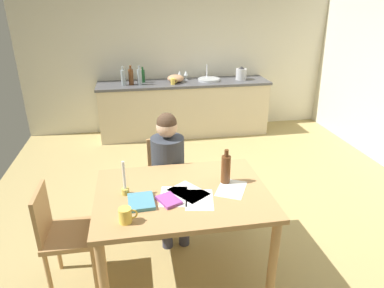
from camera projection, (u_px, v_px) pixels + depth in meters
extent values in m
cube|color=tan|center=(214.00, 205.00, 3.89)|extent=(5.20, 5.20, 0.04)
cube|color=beige|center=(181.00, 54.00, 5.72)|extent=(5.20, 0.12, 2.60)
cube|color=beige|center=(184.00, 109.00, 5.74)|extent=(2.77, 0.60, 0.86)
cube|color=#4C4C51|center=(184.00, 83.00, 5.56)|extent=(2.81, 0.64, 0.04)
cube|color=tan|center=(182.00, 194.00, 2.70)|extent=(1.37, 0.99, 0.04)
cylinder|color=tan|center=(104.00, 281.00, 2.36)|extent=(0.07, 0.07, 0.71)
cylinder|color=tan|center=(273.00, 259.00, 2.55)|extent=(0.07, 0.07, 0.71)
cylinder|color=tan|center=(110.00, 210.00, 3.14)|extent=(0.07, 0.07, 0.71)
cylinder|color=tan|center=(239.00, 198.00, 3.34)|extent=(0.07, 0.07, 0.71)
cube|color=tan|center=(168.00, 182.00, 3.41)|extent=(0.42, 0.42, 0.04)
cube|color=tan|center=(165.00, 156.00, 3.49)|extent=(0.36, 0.05, 0.40)
cylinder|color=tan|center=(154.00, 214.00, 3.32)|extent=(0.04, 0.04, 0.45)
cylinder|color=tan|center=(188.00, 209.00, 3.39)|extent=(0.04, 0.04, 0.45)
cylinder|color=tan|center=(151.00, 195.00, 3.62)|extent=(0.04, 0.04, 0.45)
cylinder|color=tan|center=(182.00, 192.00, 3.69)|extent=(0.04, 0.04, 0.45)
cylinder|color=#333842|center=(168.00, 162.00, 3.30)|extent=(0.33, 0.33, 0.50)
sphere|color=#D8AD8C|center=(167.00, 127.00, 3.15)|extent=(0.20, 0.20, 0.20)
sphere|color=#473323|center=(167.00, 123.00, 3.14)|extent=(0.19, 0.19, 0.19)
cylinder|color=#383847|center=(163.00, 195.00, 3.21)|extent=(0.15, 0.39, 0.13)
cylinder|color=#383847|center=(167.00, 226.00, 3.13)|extent=(0.10, 0.10, 0.45)
cylinder|color=#383847|center=(180.00, 193.00, 3.24)|extent=(0.15, 0.39, 0.13)
cylinder|color=#383847|center=(184.00, 224.00, 3.16)|extent=(0.10, 0.10, 0.45)
cube|color=tan|center=(71.00, 234.00, 2.64)|extent=(0.40, 0.40, 0.04)
cube|color=tan|center=(42.00, 214.00, 2.53)|extent=(0.03, 0.36, 0.40)
cylinder|color=tan|center=(95.00, 271.00, 2.61)|extent=(0.04, 0.04, 0.46)
cylinder|color=tan|center=(99.00, 242.00, 2.92)|extent=(0.04, 0.04, 0.46)
cylinder|color=tan|center=(49.00, 277.00, 2.56)|extent=(0.04, 0.04, 0.46)
cylinder|color=tan|center=(58.00, 247.00, 2.87)|extent=(0.04, 0.04, 0.46)
cylinder|color=#F2CC4C|center=(125.00, 215.00, 2.31)|extent=(0.09, 0.09, 0.11)
torus|color=#F2CC4C|center=(132.00, 214.00, 2.31)|extent=(0.07, 0.01, 0.07)
cylinder|color=gold|center=(125.00, 191.00, 2.65)|extent=(0.06, 0.06, 0.05)
cylinder|color=white|center=(124.00, 175.00, 2.60)|extent=(0.02, 0.02, 0.24)
cube|color=#974497|center=(169.00, 200.00, 2.56)|extent=(0.20, 0.22, 0.02)
cube|color=teal|center=(141.00, 202.00, 2.54)|extent=(0.20, 0.24, 0.03)
cube|color=white|center=(231.00, 189.00, 2.74)|extent=(0.32, 0.36, 0.00)
cube|color=white|center=(199.00, 200.00, 2.59)|extent=(0.26, 0.33, 0.00)
cube|color=white|center=(174.00, 196.00, 2.63)|extent=(0.26, 0.33, 0.00)
cube|color=white|center=(189.00, 192.00, 2.69)|extent=(0.34, 0.36, 0.00)
cylinder|color=#593319|center=(226.00, 170.00, 2.79)|extent=(0.08, 0.08, 0.24)
cylinder|color=#593319|center=(226.00, 153.00, 2.73)|extent=(0.03, 0.03, 0.06)
cylinder|color=#B2B7BC|center=(209.00, 80.00, 5.61)|extent=(0.36, 0.36, 0.04)
cylinder|color=silver|center=(207.00, 72.00, 5.71)|extent=(0.02, 0.02, 0.24)
cylinder|color=#8C999E|center=(123.00, 78.00, 5.29)|extent=(0.07, 0.07, 0.24)
cylinder|color=#8C999E|center=(123.00, 68.00, 5.23)|extent=(0.03, 0.03, 0.06)
cylinder|color=#593319|center=(131.00, 77.00, 5.32)|extent=(0.08, 0.08, 0.24)
cylinder|color=#593319|center=(130.00, 67.00, 5.26)|extent=(0.03, 0.03, 0.06)
cylinder|color=#8C999E|center=(140.00, 77.00, 5.32)|extent=(0.07, 0.07, 0.24)
cylinder|color=#8C999E|center=(139.00, 68.00, 5.26)|extent=(0.03, 0.03, 0.06)
cylinder|color=#194C23|center=(143.00, 76.00, 5.48)|extent=(0.07, 0.07, 0.20)
cylinder|color=#194C23|center=(142.00, 69.00, 5.43)|extent=(0.03, 0.03, 0.05)
ellipsoid|color=tan|center=(176.00, 78.00, 5.51)|extent=(0.27, 0.27, 0.12)
cylinder|color=#B7BABF|center=(241.00, 74.00, 5.67)|extent=(0.18, 0.18, 0.18)
cone|color=#262628|center=(242.00, 68.00, 5.63)|extent=(0.11, 0.11, 0.04)
cylinder|color=silver|center=(186.00, 80.00, 5.69)|extent=(0.06, 0.06, 0.00)
cylinder|color=silver|center=(186.00, 77.00, 5.68)|extent=(0.01, 0.01, 0.07)
cone|color=silver|center=(186.00, 73.00, 5.65)|extent=(0.07, 0.07, 0.08)
cylinder|color=silver|center=(180.00, 80.00, 5.68)|extent=(0.06, 0.06, 0.00)
cylinder|color=silver|center=(180.00, 78.00, 5.66)|extent=(0.01, 0.01, 0.07)
cone|color=silver|center=(180.00, 73.00, 5.63)|extent=(0.07, 0.07, 0.08)
cylinder|color=#F2CC4C|center=(173.00, 81.00, 5.36)|extent=(0.07, 0.07, 0.10)
torus|color=#F2CC4C|center=(175.00, 81.00, 5.37)|extent=(0.07, 0.01, 0.07)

